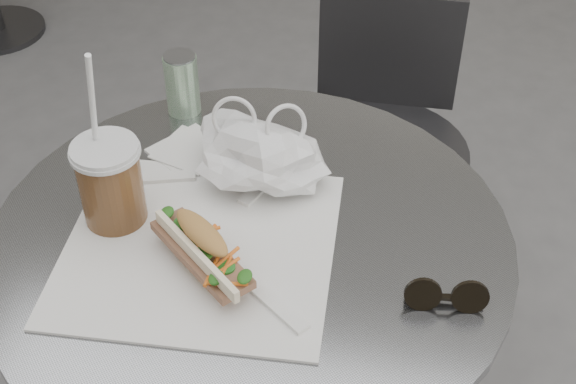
% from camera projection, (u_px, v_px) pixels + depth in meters
% --- Properties ---
extents(cafe_table, '(0.76, 0.76, 0.74)m').
position_uv_depth(cafe_table, '(255.00, 353.00, 1.33)').
color(cafe_table, slate).
rests_on(cafe_table, ground).
extents(chair_far, '(0.40, 0.41, 0.75)m').
position_uv_depth(chair_far, '(374.00, 187.00, 1.85)').
color(chair_far, '#2E2E31').
rests_on(chair_far, ground).
extents(sandwich_paper, '(0.41, 0.40, 0.00)m').
position_uv_depth(sandwich_paper, '(200.00, 247.00, 1.13)').
color(sandwich_paper, white).
rests_on(sandwich_paper, cafe_table).
extents(banh_mi, '(0.22, 0.21, 0.08)m').
position_uv_depth(banh_mi, '(202.00, 250.00, 1.08)').
color(banh_mi, '#B48244').
rests_on(banh_mi, sandwich_paper).
extents(iced_coffee, '(0.10, 0.10, 0.29)m').
position_uv_depth(iced_coffee, '(110.00, 182.00, 1.13)').
color(iced_coffee, brown).
rests_on(iced_coffee, cafe_table).
extents(sunglasses, '(0.11, 0.04, 0.05)m').
position_uv_depth(sunglasses, '(446.00, 297.00, 1.04)').
color(sunglasses, black).
rests_on(sunglasses, cafe_table).
extents(plastic_bag, '(0.24, 0.22, 0.10)m').
position_uv_depth(plastic_bag, '(257.00, 157.00, 1.21)').
color(plastic_bag, white).
rests_on(plastic_bag, cafe_table).
extents(napkin_stack, '(0.15, 0.15, 0.01)m').
position_uv_depth(napkin_stack, '(190.00, 151.00, 1.29)').
color(napkin_stack, white).
rests_on(napkin_stack, cafe_table).
extents(drink_can, '(0.06, 0.06, 0.11)m').
position_uv_depth(drink_can, '(182.00, 84.00, 1.35)').
color(drink_can, '#559359').
rests_on(drink_can, cafe_table).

